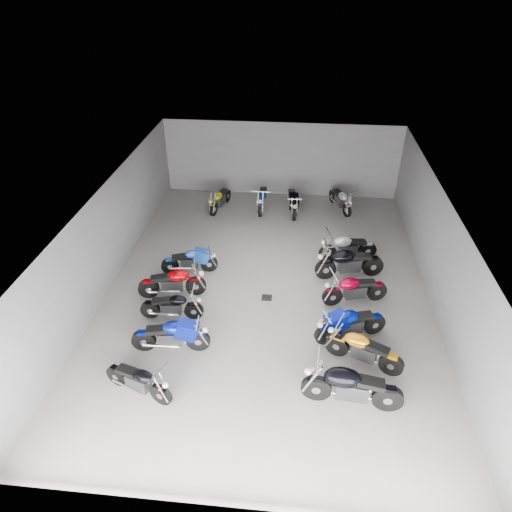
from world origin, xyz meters
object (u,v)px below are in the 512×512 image
Objects in this scene: motorcycle_right_b at (363,349)px; motorcycle_right_c at (350,324)px; motorcycle_back_c at (262,198)px; motorcycle_back_e at (341,199)px; drain_grate at (267,298)px; motorcycle_left_a at (139,380)px; motorcycle_right_d at (354,289)px; motorcycle_back_d at (293,201)px; motorcycle_right_a at (351,387)px; motorcycle_back_b at (220,199)px; motorcycle_left_e at (190,261)px; motorcycle_right_f at (347,247)px; motorcycle_left_b at (171,335)px; motorcycle_left_c at (172,306)px; motorcycle_left_d at (173,282)px; motorcycle_right_e at (349,263)px.

motorcycle_right_c is (-0.27, 0.93, 0.01)m from motorcycle_right_b.
motorcycle_back_c is 3.25m from motorcycle_back_e.
drain_grate is 4.87m from motorcycle_left_a.
motorcycle_left_a is at bearing 110.72° from motorcycle_right_d.
motorcycle_back_d reaches higher than motorcycle_right_d.
motorcycle_right_a reaches higher than motorcycle_right_b.
motorcycle_back_b is (-4.68, 9.58, -0.11)m from motorcycle_right_a.
motorcycle_left_e is 5.39m from motorcycle_right_f.
drain_grate is 6.02m from motorcycle_back_c.
drain_grate is 0.15× the size of motorcycle_left_b.
motorcycle_left_a is at bearing 40.75° from motorcycle_back_e.
motorcycle_back_d is (3.24, 4.66, 0.05)m from motorcycle_left_e.
drain_grate is at bearing 131.04° from motorcycle_left_b.
motorcycle_back_b is (-5.09, 8.26, -0.04)m from motorcycle_right_b.
motorcycle_left_a is 0.98× the size of motorcycle_left_c.
motorcycle_right_b is 8.69m from motorcycle_back_e.
motorcycle_right_d reaches higher than drain_grate.
motorcycle_left_b is 5.58m from motorcycle_right_d.
motorcycle_right_f is at bearing 92.66° from motorcycle_left_e.
motorcycle_right_c is (5.04, -0.35, 0.06)m from motorcycle_left_c.
motorcycle_back_b is (-5.07, 5.73, -0.03)m from motorcycle_right_d.
motorcycle_left_e reaches higher than drain_grate.
motorcycle_left_c is 0.99× the size of motorcycle_back_b.
motorcycle_back_c is (-3.26, 3.52, -0.00)m from motorcycle_right_f.
motorcycle_back_c reaches higher than motorcycle_left_a.
motorcycle_right_b is 1.07× the size of motorcycle_back_e.
motorcycle_back_c reaches higher than drain_grate.
motorcycle_back_c is (-2.92, 9.76, -0.08)m from motorcycle_right_a.
motorcycle_right_c reaches higher than motorcycle_back_b.
motorcycle_left_a is 3.84m from motorcycle_left_d.
motorcycle_right_a is at bearing -59.37° from drain_grate.
motorcycle_back_c is (-3.33, 8.44, -0.01)m from motorcycle_right_b.
drain_grate is at bearing 74.97° from motorcycle_right_d.
motorcycle_left_b is (-2.34, -2.47, 0.50)m from drain_grate.
motorcycle_back_d is (2.93, 8.27, -0.01)m from motorcycle_left_b.
motorcycle_back_e reaches higher than motorcycle_left_e.
drain_grate is 2.94m from motorcycle_left_d.
motorcycle_left_b is at bearing 121.84° from motorcycle_right_f.
motorcycle_back_d is at bearing 14.70° from motorcycle_right_a.
motorcycle_right_d is (0.25, 1.60, -0.01)m from motorcycle_right_c.
motorcycle_left_c is 7.71m from motorcycle_back_d.
motorcycle_right_e is at bearing 68.10° from motorcycle_back_e.
motorcycle_left_e is (-0.00, 2.34, 0.01)m from motorcycle_left_c.
motorcycle_left_e is 5.22m from motorcycle_right_e.
motorcycle_back_e is at bearing 22.87° from motorcycle_right_b.
drain_grate is 2.68m from motorcycle_right_d.
motorcycle_left_e is at bearing 39.56° from motorcycle_right_c.
motorcycle_left_a reaches higher than motorcycle_left_e.
motorcycle_right_a reaches higher than motorcycle_right_e.
motorcycle_right_d is 7.65m from motorcycle_back_b.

